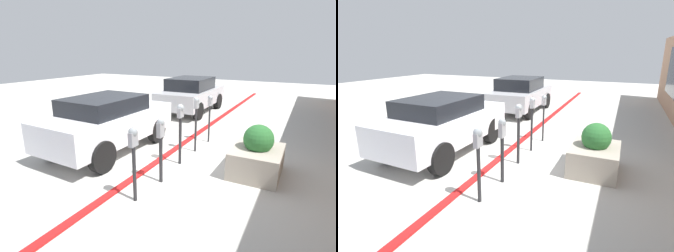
% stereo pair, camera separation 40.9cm
% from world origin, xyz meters
% --- Properties ---
extents(ground_plane, '(40.00, 40.00, 0.00)m').
position_xyz_m(ground_plane, '(0.00, 0.00, 0.00)').
color(ground_plane, beige).
extents(curb_strip, '(24.50, 0.16, 0.04)m').
position_xyz_m(curb_strip, '(0.00, 0.08, 0.02)').
color(curb_strip, red).
rests_on(curb_strip, ground_plane).
extents(parking_meter_nearest, '(0.19, 0.16, 1.40)m').
position_xyz_m(parking_meter_nearest, '(-1.83, -0.45, 0.98)').
color(parking_meter_nearest, '#232326').
rests_on(parking_meter_nearest, ground_plane).
extents(parking_meter_second, '(0.18, 0.15, 1.38)m').
position_xyz_m(parking_meter_second, '(-0.98, -0.51, 0.93)').
color(parking_meter_second, '#232326').
rests_on(parking_meter_second, ground_plane).
extents(parking_meter_middle, '(0.19, 0.17, 1.48)m').
position_xyz_m(parking_meter_middle, '(0.04, -0.45, 1.02)').
color(parking_meter_middle, '#232326').
rests_on(parking_meter_middle, ground_plane).
extents(parking_meter_fourth, '(0.16, 0.14, 1.50)m').
position_xyz_m(parking_meter_fourth, '(0.98, -0.46, 1.05)').
color(parking_meter_fourth, '#232326').
rests_on(parking_meter_fourth, ground_plane).
extents(parking_meter_farthest, '(0.17, 0.15, 1.42)m').
position_xyz_m(parking_meter_farthest, '(1.91, -0.50, 1.07)').
color(parking_meter_farthest, '#232326').
rests_on(parking_meter_farthest, ground_plane).
extents(planter_box, '(1.34, 1.04, 1.14)m').
position_xyz_m(planter_box, '(0.36, -2.18, 0.43)').
color(planter_box, '#A39989').
rests_on(planter_box, ground_plane).
extents(parked_car_middle, '(3.86, 1.82, 1.52)m').
position_xyz_m(parked_car_middle, '(-0.06, 1.66, 0.82)').
color(parked_car_middle, silver).
rests_on(parked_car_middle, ground_plane).
extents(parked_car_rear, '(4.06, 1.87, 1.55)m').
position_xyz_m(parked_car_rear, '(5.47, 1.63, 0.82)').
color(parked_car_rear, '#B7B7BC').
rests_on(parked_car_rear, ground_plane).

